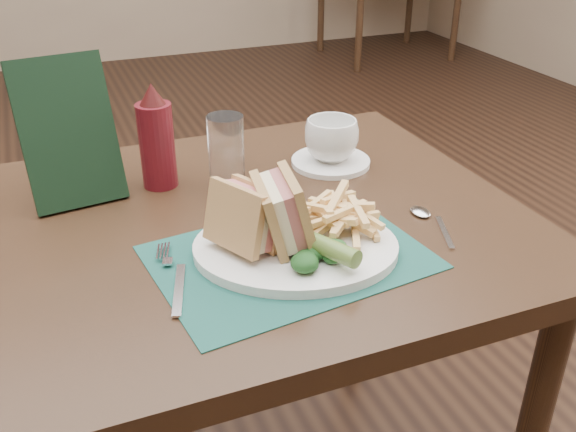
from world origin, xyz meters
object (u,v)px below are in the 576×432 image
at_px(table_main, 250,389).
at_px(sandwich_half_a, 234,221).
at_px(table_bg_right, 387,4).
at_px(sandwich_half_b, 269,212).
at_px(check_presenter, 68,133).
at_px(ketchup_bottle, 156,136).
at_px(placemat, 289,257).
at_px(saucer, 331,162).
at_px(coffee_cup, 331,140).
at_px(drinking_glass, 226,152).
at_px(plate, 296,248).

height_order(table_main, sandwich_half_a, sandwich_half_a).
bearing_deg(table_bg_right, sandwich_half_b, -122.36).
distance_m(table_main, check_presenter, 0.58).
bearing_deg(table_bg_right, table_main, -123.29).
xyz_separation_m(table_bg_right, ketchup_bottle, (-2.32, -3.22, 0.47)).
height_order(placemat, saucer, saucer).
xyz_separation_m(placemat, ketchup_bottle, (-0.12, 0.31, 0.09)).
height_order(coffee_cup, check_presenter, check_presenter).
relative_size(saucer, ketchup_bottle, 0.81).
height_order(sandwich_half_b, check_presenter, check_presenter).
distance_m(saucer, ketchup_bottle, 0.33).
relative_size(sandwich_half_a, sandwich_half_b, 0.92).
distance_m(table_bg_right, ketchup_bottle, 3.99).
bearing_deg(sandwich_half_b, placemat, -25.58).
xyz_separation_m(sandwich_half_a, coffee_cup, (0.27, 0.27, -0.02)).
xyz_separation_m(table_bg_right, check_presenter, (-2.46, -3.22, 0.49)).
bearing_deg(drinking_glass, sandwich_half_b, -93.03).
height_order(placemat, coffee_cup, coffee_cup).
bearing_deg(drinking_glass, placemat, -87.57).
xyz_separation_m(coffee_cup, drinking_glass, (-0.21, -0.02, 0.02)).
bearing_deg(sandwich_half_a, saucer, 17.20).
distance_m(ketchup_bottle, check_presenter, 0.14).
xyz_separation_m(placemat, plate, (0.01, 0.01, 0.01)).
bearing_deg(ketchup_bottle, check_presenter, -179.78).
distance_m(table_main, plate, 0.41).
xyz_separation_m(table_bg_right, placemat, (-2.20, -3.53, 0.38)).
bearing_deg(coffee_cup, placemat, -125.25).
height_order(placemat, ketchup_bottle, ketchup_bottle).
xyz_separation_m(table_main, plate, (0.03, -0.14, 0.38)).
height_order(ketchup_bottle, check_presenter, check_presenter).
bearing_deg(plate, check_presenter, 152.26).
distance_m(placemat, ketchup_bottle, 0.35).
bearing_deg(coffee_cup, table_bg_right, 58.34).
distance_m(table_main, coffee_cup, 0.50).
distance_m(placemat, saucer, 0.35).
distance_m(table_bg_right, sandwich_half_b, 4.18).
distance_m(table_bg_right, check_presenter, 4.08).
distance_m(table_main, placemat, 0.40).
bearing_deg(table_main, table_bg_right, 56.71).
relative_size(table_bg_right, placemat, 2.35).
distance_m(sandwich_half_b, coffee_cup, 0.35).
distance_m(sandwich_half_a, sandwich_half_b, 0.05).
distance_m(table_bg_right, drinking_glass, 3.97).
bearing_deg(sandwich_half_b, coffee_cup, 58.88).
distance_m(sandwich_half_a, check_presenter, 0.35).
xyz_separation_m(sandwich_half_a, sandwich_half_b, (0.05, 0.00, 0.00)).
bearing_deg(ketchup_bottle, sandwich_half_a, -81.24).
xyz_separation_m(table_main, table_bg_right, (2.22, 3.38, 0.00)).
relative_size(table_bg_right, coffee_cup, 8.89).
bearing_deg(placemat, sandwich_half_b, 145.40).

